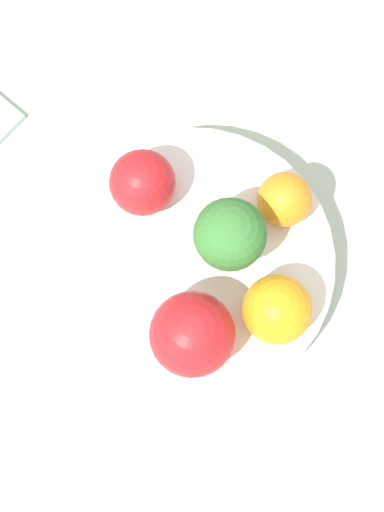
# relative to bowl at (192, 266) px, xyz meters

# --- Properties ---
(ground_plane) EXTENTS (6.00, 6.00, 0.00)m
(ground_plane) POSITION_rel_bowl_xyz_m (0.00, 0.00, -0.04)
(ground_plane) COLOR gray
(table_surface) EXTENTS (1.20, 1.20, 0.02)m
(table_surface) POSITION_rel_bowl_xyz_m (0.00, 0.00, -0.03)
(table_surface) COLOR #B2C6B2
(table_surface) RESTS_ON ground_plane
(bowl) EXTENTS (0.20, 0.20, 0.03)m
(bowl) POSITION_rel_bowl_xyz_m (0.00, 0.00, 0.00)
(bowl) COLOR white
(bowl) RESTS_ON table_surface
(broccoli) EXTENTS (0.05, 0.05, 0.07)m
(broccoli) POSITION_rel_bowl_xyz_m (-0.02, -0.02, 0.06)
(broccoli) COLOR #8CB76B
(broccoli) RESTS_ON bowl
(apple_red) EXTENTS (0.06, 0.06, 0.06)m
(apple_red) POSITION_rel_bowl_xyz_m (-0.03, 0.05, 0.04)
(apple_red) COLOR red
(apple_red) RESTS_ON bowl
(apple_green) EXTENTS (0.05, 0.05, 0.05)m
(apple_green) POSITION_rel_bowl_xyz_m (0.05, -0.02, 0.04)
(apple_green) COLOR red
(apple_green) RESTS_ON bowl
(orange_front) EXTENTS (0.04, 0.04, 0.04)m
(orange_front) POSITION_rel_bowl_xyz_m (-0.03, -0.07, 0.04)
(orange_front) COLOR orange
(orange_front) RESTS_ON bowl
(orange_back) EXTENTS (0.05, 0.05, 0.05)m
(orange_back) POSITION_rel_bowl_xyz_m (-0.07, 0.01, 0.04)
(orange_back) COLOR orange
(orange_back) RESTS_ON bowl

